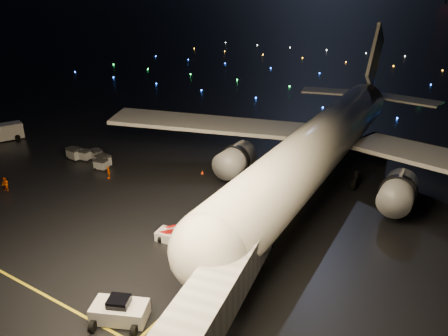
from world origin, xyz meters
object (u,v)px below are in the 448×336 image
at_px(baggage_cart_0, 101,164).
at_px(baggage_cart_2, 84,155).
at_px(airliner, 331,111).
at_px(pushback_tug, 120,309).
at_px(baggage_cart_4, 74,154).
at_px(service_truck, 4,132).
at_px(crew_b, 5,184).
at_px(belt_loader, 177,228).
at_px(baggage_cart_3, 96,155).
at_px(crew_c, 109,172).
at_px(baggage_cart_1, 103,161).

xyz_separation_m(baggage_cart_0, baggage_cart_2, (-5.01, 1.28, 0.04)).
bearing_deg(baggage_cart_0, airliner, 17.99).
relative_size(pushback_tug, baggage_cart_4, 2.02).
height_order(service_truck, crew_b, service_truck).
distance_m(pushback_tug, belt_loader, 11.93).
relative_size(crew_b, baggage_cart_3, 0.98).
height_order(belt_loader, crew_c, belt_loader).
height_order(airliner, baggage_cart_1, airliner).
distance_m(pushback_tug, baggage_cart_0, 32.14).
xyz_separation_m(baggage_cart_2, baggage_cart_4, (-1.43, -0.62, 0.11)).
xyz_separation_m(airliner, crew_c, (-24.75, -16.72, -8.43)).
bearing_deg(airliner, service_truck, -167.50).
bearing_deg(baggage_cart_0, pushback_tug, -50.77).
bearing_deg(baggage_cart_2, service_truck, 175.19).
relative_size(crew_c, baggage_cart_4, 0.83).
distance_m(crew_c, baggage_cart_0, 3.73).
relative_size(baggage_cart_1, baggage_cart_2, 1.08).
relative_size(pushback_tug, crew_c, 2.43).
bearing_deg(pushback_tug, airliner, 60.15).
bearing_deg(baggage_cart_1, crew_c, -30.48).
xyz_separation_m(pushback_tug, belt_loader, (-3.19, 11.48, 0.57)).
xyz_separation_m(crew_c, baggage_cart_3, (-6.82, 4.05, -0.09)).
bearing_deg(baggage_cart_0, belt_loader, -34.15).
distance_m(service_truck, baggage_cart_2, 18.82).
xyz_separation_m(airliner, belt_loader, (-6.86, -24.45, -7.72)).
xyz_separation_m(crew_b, crew_c, (8.33, 9.90, -0.03)).
bearing_deg(baggage_cart_1, pushback_tug, -36.79).
relative_size(baggage_cart_2, baggage_cart_4, 0.88).
bearing_deg(belt_loader, service_truck, 158.86).
distance_m(belt_loader, baggage_cart_2, 28.33).
bearing_deg(belt_loader, baggage_cart_1, 145.45).
bearing_deg(baggage_cart_2, baggage_cart_3, 27.48).
bearing_deg(baggage_cart_3, baggage_cart_2, -129.32).
distance_m(crew_b, baggage_cart_3, 14.03).
bearing_deg(service_truck, baggage_cart_4, 22.72).
bearing_deg(service_truck, crew_b, -10.80).
bearing_deg(service_truck, pushback_tug, -2.15).
distance_m(pushback_tug, crew_b, 30.85).
bearing_deg(baggage_cart_1, baggage_cart_3, 160.35).
xyz_separation_m(pushback_tug, baggage_cart_0, (-24.39, 20.92, -0.27)).
bearing_deg(airliner, baggage_cart_0, -155.16).
xyz_separation_m(pushback_tug, crew_b, (-29.41, 9.31, -0.11)).
bearing_deg(baggage_cart_2, belt_loader, -29.95).
relative_size(pushback_tug, baggage_cart_3, 2.31).
bearing_deg(crew_b, baggage_cart_0, 55.71).
xyz_separation_m(airliner, baggage_cart_3, (-31.57, -12.67, -8.52)).
bearing_deg(airliner, baggage_cart_4, -160.71).
distance_m(service_truck, crew_c, 27.19).
distance_m(pushback_tug, crew_c, 28.52).
relative_size(belt_loader, baggage_cart_0, 3.68).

